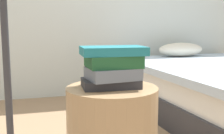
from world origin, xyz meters
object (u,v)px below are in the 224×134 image
at_px(book_teal, 113,51).
at_px(book_slate, 114,73).
at_px(book_charcoal, 110,83).
at_px(book_forest, 113,61).

bearing_deg(book_teal, book_slate, -94.31).
height_order(book_charcoal, book_forest, book_forest).
xyz_separation_m(book_charcoal, book_forest, (0.01, 0.00, 0.10)).
distance_m(book_slate, book_forest, 0.06).
height_order(book_slate, book_forest, book_forest).
relative_size(book_forest, book_teal, 0.82).
xyz_separation_m(book_charcoal, book_slate, (0.01, -0.01, 0.05)).
distance_m(book_charcoal, book_slate, 0.05).
height_order(book_charcoal, book_teal, book_teal).
bearing_deg(book_charcoal, book_slate, -44.03).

